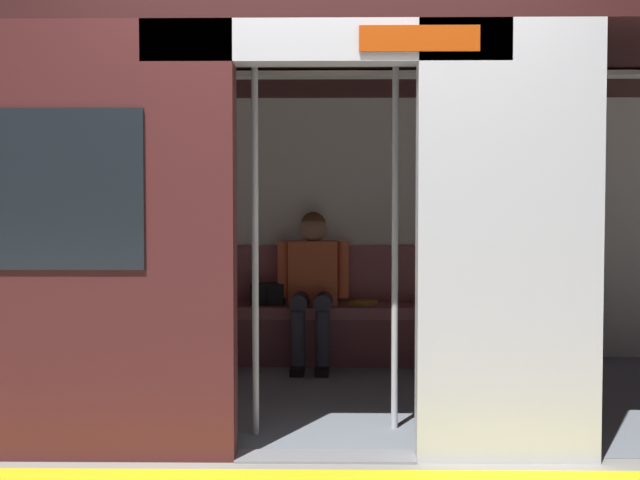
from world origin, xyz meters
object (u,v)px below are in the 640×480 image
train_car (319,167)px  grab_pole_far (395,240)px  handbag (268,294)px  grab_pole_door (255,241)px  person_seated (313,278)px  bench_seat (327,319)px  book (363,302)px

train_car → grab_pole_far: train_car is taller
handbag → grab_pole_far: 2.08m
grab_pole_door → grab_pole_far: size_ratio=1.00×
person_seated → handbag: 0.39m
train_car → bench_seat: 1.56m
train_car → bench_seat: train_car is taller
bench_seat → handbag: size_ratio=12.08×
train_car → grab_pole_door: 1.01m
train_car → bench_seat: (-0.05, -1.08, -1.13)m
train_car → grab_pole_door: train_car is taller
train_car → person_seated: 1.30m
person_seated → grab_pole_door: bearing=82.1°
train_car → grab_pole_door: size_ratio=3.08×
train_car → bench_seat: bearing=-92.6°
bench_seat → grab_pole_door: 2.08m
person_seated → grab_pole_door: size_ratio=0.57×
bench_seat → grab_pole_far: bearing=101.8°
person_seated → train_car: bearing=93.6°
book → grab_pole_far: bearing=123.3°
book → grab_pole_far: size_ratio=0.11×
grab_pole_far → handbag: bearing=-65.2°
bench_seat → book: 0.31m
train_car → handbag: size_ratio=24.62×
handbag → book: size_ratio=1.18×
bench_seat → book: book is taller
person_seated → book: 0.46m
handbag → train_car: bearing=110.7°
bench_seat → grab_pole_far: 1.96m
grab_pole_far → grab_pole_door: bearing=9.8°
person_seated → book: bearing=-162.1°
person_seated → grab_pole_far: bearing=105.7°
bench_seat → person_seated: bearing=24.7°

